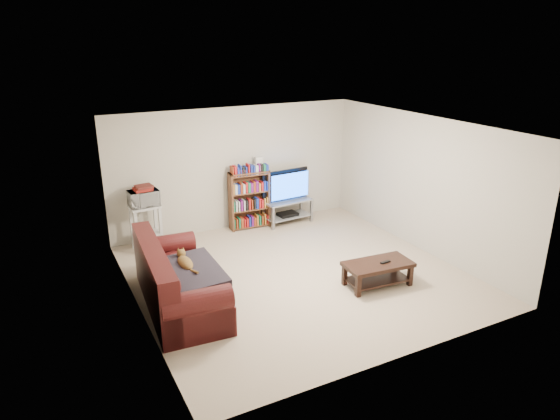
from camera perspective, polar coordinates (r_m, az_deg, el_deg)
floor at (r=8.16m, az=1.93°, el=-7.37°), size 5.00×5.00×0.00m
ceiling at (r=7.40m, az=2.14°, el=9.49°), size 5.00×5.00×0.00m
wall_back at (r=9.86m, az=-5.11°, el=4.77°), size 5.00×0.00×5.00m
wall_front at (r=5.80m, az=14.24°, el=-6.39°), size 5.00×0.00×5.00m
wall_left at (r=6.89m, az=-16.44°, el=-2.43°), size 0.00×5.00×5.00m
wall_right at (r=9.13m, az=15.87°, el=2.92°), size 0.00×5.00×5.00m
sofa at (r=7.29m, az=-11.99°, el=-8.35°), size 1.10×2.25×0.94m
blanket at (r=7.09m, az=-10.38°, el=-7.06°), size 0.86×1.11×0.19m
cat at (r=7.24m, az=-10.78°, el=-5.98°), size 0.28×0.61×0.18m
coffee_table at (r=7.86m, az=11.11°, el=-6.68°), size 1.09×0.61×0.38m
remote at (r=7.82m, az=11.94°, el=-5.84°), size 0.17×0.06×0.02m
tv_stand at (r=10.21m, az=0.87°, el=0.29°), size 1.02×0.52×0.49m
television at (r=10.07m, az=0.89°, el=2.80°), size 1.07×0.22×0.61m
dvd_player at (r=10.26m, az=0.87°, el=-0.47°), size 0.42×0.31×0.06m
bookshelf at (r=9.89m, az=-3.52°, el=1.26°), size 0.82×0.30×1.16m
shelf_clutter at (r=9.76m, az=-3.09°, el=5.09°), size 0.60×0.19×0.28m
microwave_stand at (r=9.21m, az=-15.08°, el=-1.27°), size 0.54×0.41×0.82m
microwave at (r=9.07m, az=-15.32°, el=1.32°), size 0.53×0.38×0.28m
game_boxes at (r=9.03m, az=-15.41°, el=2.32°), size 0.32×0.28×0.05m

